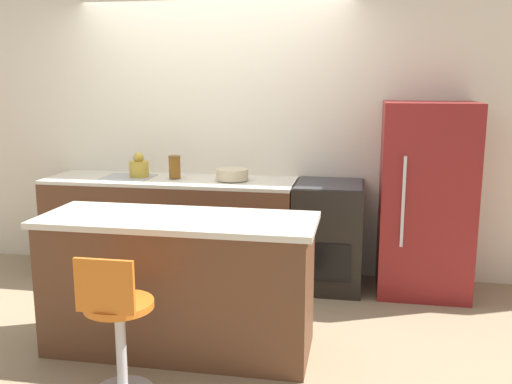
% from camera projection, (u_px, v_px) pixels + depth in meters
% --- Properties ---
extents(ground_plane, '(14.00, 14.00, 0.00)m').
position_uv_depth(ground_plane, '(197.00, 291.00, 4.92)').
color(ground_plane, '#998466').
extents(wall_back, '(8.00, 0.06, 2.60)m').
position_uv_depth(wall_back, '(216.00, 133.00, 5.34)').
color(wall_back, silver).
rests_on(wall_back, ground_plane).
extents(back_counter, '(2.26, 0.65, 0.92)m').
position_uv_depth(back_counter, '(171.00, 228.00, 5.22)').
color(back_counter, brown).
rests_on(back_counter, ground_plane).
extents(kitchen_island, '(1.82, 0.67, 0.91)m').
position_uv_depth(kitchen_island, '(179.00, 283.00, 3.80)').
color(kitchen_island, brown).
rests_on(kitchen_island, ground_plane).
extents(oven_range, '(0.59, 0.67, 0.92)m').
position_uv_depth(oven_range, '(328.00, 235.00, 4.97)').
color(oven_range, black).
rests_on(oven_range, ground_plane).
extents(refrigerator, '(0.75, 0.66, 1.62)m').
position_uv_depth(refrigerator, '(426.00, 199.00, 4.77)').
color(refrigerator, maroon).
rests_on(refrigerator, ground_plane).
extents(stool_chair, '(0.39, 0.39, 0.87)m').
position_uv_depth(stool_chair, '(118.00, 329.00, 3.19)').
color(stool_chair, '#B7B7BC').
rests_on(stool_chair, ground_plane).
extents(kettle, '(0.18, 0.18, 0.22)m').
position_uv_depth(kettle, '(139.00, 167.00, 5.18)').
color(kettle, '#B29333').
rests_on(kettle, back_counter).
extents(mixing_bowl, '(0.29, 0.29, 0.10)m').
position_uv_depth(mixing_bowl, '(232.00, 174.00, 5.04)').
color(mixing_bowl, '#C1B28E').
rests_on(mixing_bowl, back_counter).
extents(canister_jar, '(0.11, 0.11, 0.20)m').
position_uv_depth(canister_jar, '(175.00, 167.00, 5.12)').
color(canister_jar, brown).
rests_on(canister_jar, back_counter).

